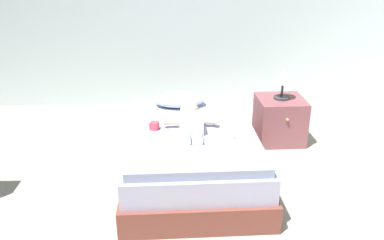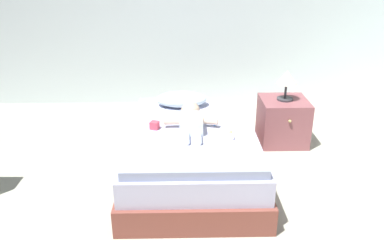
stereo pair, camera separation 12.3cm
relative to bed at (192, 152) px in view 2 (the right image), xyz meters
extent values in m
cube|color=brown|center=(0.00, 0.00, -0.10)|extent=(1.13, 1.80, 0.21)
cube|color=silver|center=(0.00, 0.00, 0.11)|extent=(1.08, 1.72, 0.20)
ellipsoid|color=silver|center=(-0.09, 0.62, 0.28)|extent=(0.51, 0.32, 0.14)
cube|color=white|center=(-0.01, 0.03, 0.27)|extent=(0.20, 0.30, 0.11)
sphere|color=beige|center=(-0.01, 0.25, 0.30)|extent=(0.17, 0.17, 0.17)
cylinder|color=beige|center=(-0.17, 0.07, 0.27)|extent=(0.15, 0.07, 0.06)
cylinder|color=beige|center=(0.16, 0.07, 0.27)|extent=(0.16, 0.09, 0.06)
cylinder|color=white|center=(-0.06, -0.20, 0.24)|extent=(0.06, 0.18, 0.06)
cylinder|color=white|center=(0.04, -0.20, 0.24)|extent=(0.06, 0.18, 0.06)
cube|color=#3386EC|center=(0.19, 0.16, 0.22)|extent=(0.04, 0.13, 0.01)
cube|color=white|center=(0.18, 0.23, 0.23)|extent=(0.02, 0.03, 0.01)
cube|color=#8B4D52|center=(0.96, 0.63, 0.03)|extent=(0.47, 0.47, 0.46)
sphere|color=tan|center=(0.96, 0.37, 0.13)|extent=(0.03, 0.03, 0.03)
cylinder|color=#333338|center=(0.96, 0.63, 0.27)|extent=(0.16, 0.16, 0.02)
cylinder|color=#333338|center=(0.96, 0.63, 0.36)|extent=(0.02, 0.02, 0.15)
cone|color=beige|center=(0.96, 0.63, 0.50)|extent=(0.20, 0.20, 0.13)
cube|color=#8F9AB7|center=(0.00, -0.66, 0.24)|extent=(1.02, 0.34, 0.07)
cube|color=#E44457|center=(-0.33, 0.05, 0.24)|extent=(0.09, 0.09, 0.07)
cylinder|color=white|center=(0.32, -0.15, 0.23)|extent=(0.05, 0.11, 0.05)
cone|color=#F1BF6D|center=(0.32, -0.15, 0.27)|extent=(0.03, 0.03, 0.02)
camera|label=1|loc=(-0.19, -3.05, 1.58)|focal=36.25mm
camera|label=2|loc=(-0.07, -3.05, 1.58)|focal=36.25mm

